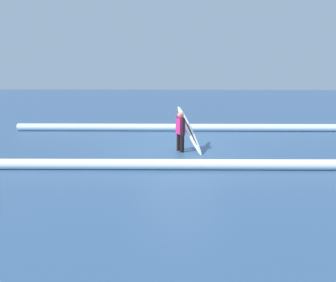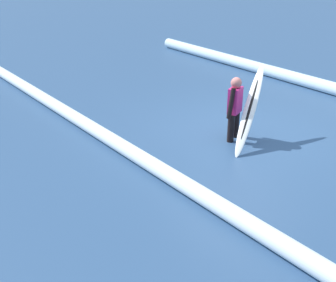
{
  "view_description": "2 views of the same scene",
  "coord_description": "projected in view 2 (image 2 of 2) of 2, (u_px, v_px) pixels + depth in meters",
  "views": [
    {
      "loc": [
        -0.35,
        10.7,
        2.37
      ],
      "look_at": [
        0.18,
        2.56,
        0.76
      ],
      "focal_mm": 33.18,
      "sensor_mm": 36.0,
      "label": 1
    },
    {
      "loc": [
        -6.24,
        6.45,
        3.83
      ],
      "look_at": [
        -0.35,
        2.31,
        0.53
      ],
      "focal_mm": 47.48,
      "sensor_mm": 36.0,
      "label": 2
    }
  ],
  "objects": [
    {
      "name": "surfboard",
      "position": [
        250.0,
        109.0,
        8.85
      ],
      "size": [
        1.01,
        1.5,
        1.48
      ],
      "color": "white",
      "rests_on": "ground_plane"
    },
    {
      "name": "ground_plane",
      "position": [
        246.0,
        132.0,
        9.61
      ],
      "size": [
        131.31,
        131.31,
        0.0
      ],
      "primitive_type": "plane",
      "color": "#335279"
    },
    {
      "name": "wave_crest_midground",
      "position": [
        117.0,
        143.0,
        8.76
      ],
      "size": [
        25.87,
        1.76,
        0.28
      ],
      "primitive_type": "cylinder",
      "rotation": [
        0.0,
        1.57,
        0.06
      ],
      "color": "white",
      "rests_on": "ground_plane"
    },
    {
      "name": "surfer",
      "position": [
        235.0,
        106.0,
        8.98
      ],
      "size": [
        0.33,
        0.57,
        1.33
      ],
      "rotation": [
        0.0,
        0.0,
        2.02
      ],
      "color": "black",
      "rests_on": "ground_plane"
    }
  ]
}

